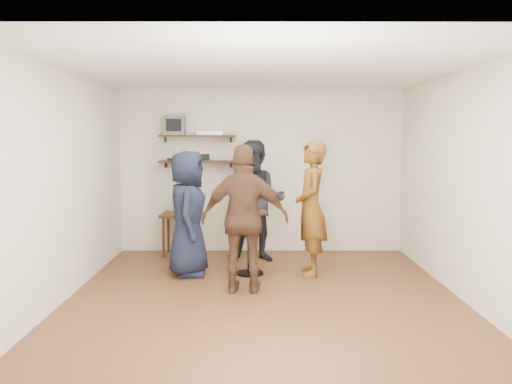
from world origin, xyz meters
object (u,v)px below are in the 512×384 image
crt_monitor (175,125)px  person_brown (245,219)px  person_navy (188,213)px  dvd_deck (210,133)px  side_table (180,220)px  person_dark (256,201)px  drinks_table (250,234)px  radio (203,157)px  person_plaid (311,208)px

crt_monitor → person_brown: crt_monitor is taller
crt_monitor → person_navy: 1.88m
dvd_deck → person_navy: bearing=-97.6°
person_navy → side_table: bearing=10.4°
person_dark → person_navy: person_dark is taller
side_table → drinks_table: bearing=-47.6°
radio → side_table: (-0.35, -0.17, -0.97)m
radio → crt_monitor: bearing=180.0°
dvd_deck → person_brown: bearing=-75.2°
person_plaid → person_brown: (-0.87, -0.83, -0.01)m
crt_monitor → person_navy: size_ratio=0.19×
crt_monitor → dvd_deck: (0.55, 0.00, -0.12)m
crt_monitor → drinks_table: 2.33m
side_table → person_brown: 2.30m
dvd_deck → radio: 0.40m
crt_monitor → side_table: bearing=-66.2°
radio → person_brown: size_ratio=0.12×
side_table → person_plaid: bearing=-31.8°
dvd_deck → radio: dvd_deck is taller
person_brown → side_table: bearing=-59.1°
side_table → person_dark: person_dark is taller
radio → person_brown: 2.40m
person_plaid → radio: bearing=-132.0°
side_table → person_brown: size_ratio=0.37×
drinks_table → person_dark: bearing=83.6°
drinks_table → person_dark: (0.09, 0.81, 0.34)m
crt_monitor → person_dark: size_ratio=0.18×
dvd_deck → person_dark: 1.36m
dvd_deck → radio: bearing=180.0°
crt_monitor → person_plaid: 2.67m
drinks_table → person_brown: person_brown is taller
person_brown → person_dark: bearing=-91.4°
dvd_deck → drinks_table: 2.03m
radio → person_dark: person_dark is taller
dvd_deck → radio: size_ratio=1.82×
person_brown → person_navy: bearing=-42.1°
person_plaid → person_navy: (-1.64, -0.05, -0.06)m
radio → person_brown: person_brown is taller
dvd_deck → person_dark: bearing=-38.1°
dvd_deck → person_navy: dvd_deck is taller
dvd_deck → side_table: (-0.47, -0.17, -1.35)m
crt_monitor → person_brown: size_ratio=0.18×
crt_monitor → person_plaid: (2.00, -1.37, -1.12)m
dvd_deck → drinks_table: bearing=-65.5°
radio → drinks_table: size_ratio=0.25×
person_dark → person_plaid: bearing=-41.3°
person_plaid → person_dark: 1.08m
person_dark → person_brown: 1.64m
side_table → person_plaid: person_plaid is taller
person_dark → person_brown: person_dark is taller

